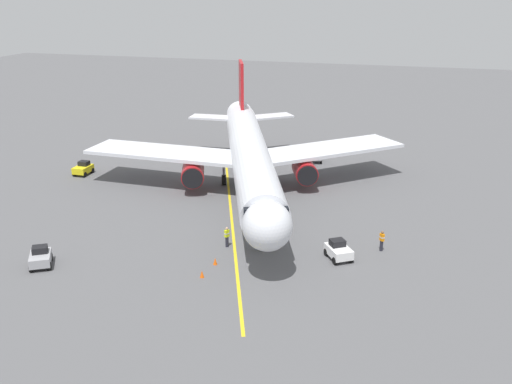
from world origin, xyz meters
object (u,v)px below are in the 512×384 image
Objects in this scene: airplane at (250,155)px; tug_starboard_side at (83,169)px; ground_crew_wing_walker at (227,237)px; tug_rear_apron at (338,250)px; ground_crew_marshaller at (382,241)px; safety_cone_nose_right at (202,274)px; baggage_cart_portside at (315,156)px; safety_cone_nose_left at (215,261)px; tug_near_nose at (40,257)px.

airplane reaches higher than tug_starboard_side.
tug_rear_apron is at bearing -177.67° from ground_crew_wing_walker.
ground_crew_marshaller is at bearing -142.03° from tug_rear_apron.
baggage_cart_portside is at bearing -94.12° from safety_cone_nose_right.
tug_starboard_side is 33.65m from tug_rear_apron.
safety_cone_nose_left is 1.00× the size of safety_cone_nose_right.
ground_crew_wing_walker is 25.78m from tug_starboard_side.
baggage_cart_portside is 26.55m from tug_rear_apron.
tug_near_nose is at bearing 19.50° from tug_rear_apron.
baggage_cart_portside is at bearing -108.43° from airplane.
airplane is 16.95m from safety_cone_nose_left.
ground_crew_marshaller is 13.41m from safety_cone_nose_left.
tug_starboard_side is (19.84, -0.51, -3.30)m from airplane.
safety_cone_nose_left is at bearing 85.97° from baggage_cart_portside.
tug_rear_apron is (-11.10, 12.71, -3.30)m from airplane.
tug_near_nose is 22.88m from tug_starboard_side.
tug_starboard_side is 27.81m from safety_cone_nose_left.
ground_crew_wing_walker reaches higher than tug_starboard_side.
safety_cone_nose_right is (0.02, 5.51, -0.61)m from ground_crew_wing_walker.
ground_crew_wing_walker is at bearing 2.33° from tug_rear_apron.
safety_cone_nose_left is (-0.19, 3.30, -0.61)m from ground_crew_wing_walker.
tug_starboard_side is at bearing -31.82° from ground_crew_wing_walker.
baggage_cart_portside is at bearing -75.19° from tug_rear_apron.
airplane is 14.14× the size of tug_near_nose.
ground_crew_marshaller reaches higher than baggage_cart_portside.
tug_starboard_side reaches higher than safety_cone_nose_left.
baggage_cart_portside is at bearing -66.98° from ground_crew_marshaller.
baggage_cart_portside reaches higher than safety_cone_nose_right.
tug_starboard_side is (24.16, 12.44, 0.05)m from baggage_cart_portside.
safety_cone_nose_left is at bearing 97.81° from airplane.
baggage_cart_portside is at bearing -94.95° from ground_crew_wing_walker.
tug_near_nose and tug_rear_apron have the same top height.
safety_cone_nose_right is at bearing 34.32° from ground_crew_marshaller.
tug_rear_apron reaches higher than safety_cone_nose_right.
airplane reaches higher than safety_cone_nose_right.
ground_crew_marshaller is at bearing 113.02° from baggage_cart_portside.
safety_cone_nose_left is (8.85, 3.66, -0.43)m from tug_rear_apron.
baggage_cart_portside is 5.25× the size of safety_cone_nose_left.
tug_near_nose is at bearing 30.20° from ground_crew_wing_walker.
tug_near_nose is at bearing 7.89° from safety_cone_nose_right.
tug_starboard_side is 4.21× the size of safety_cone_nose_left.
ground_crew_marshaller reaches higher than safety_cone_nose_right.
ground_crew_wing_walker is 0.59× the size of baggage_cart_portside.
airplane reaches higher than tug_near_nose.
ground_crew_marshaller is at bearing -157.82° from tug_near_nose.
airplane is at bearing -83.73° from safety_cone_nose_right.
tug_rear_apron is at bearing -157.52° from safety_cone_nose_left.
safety_cone_nose_right is (9.06, 5.88, -0.43)m from tug_rear_apron.
ground_crew_wing_walker reaches higher than tug_near_nose.
airplane is 13.45× the size of baggage_cart_portside.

